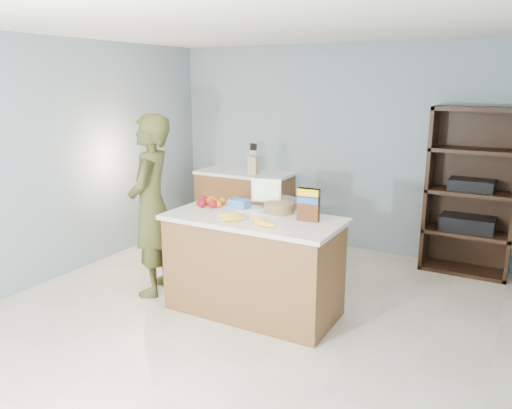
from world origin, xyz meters
The scene contains 15 objects.
floor centered at (0.00, 0.00, 0.00)m, with size 4.50×5.00×0.02m, color beige.
walls centered at (0.00, 0.00, 1.65)m, with size 4.52×5.02×2.51m.
counter_peninsula centered at (0.00, 0.30, 0.42)m, with size 1.56×0.76×0.90m.
back_cabinet centered at (-1.20, 2.20, 0.45)m, with size 1.24×0.62×0.90m.
shelving_unit centered at (1.55, 2.35, 0.86)m, with size 0.90×0.40×1.80m.
person centered at (-1.09, 0.22, 0.88)m, with size 0.64×0.42×1.76m, color #3F431D.
knife_block centered at (-1.02, 2.12, 1.02)m, with size 0.12×0.10×0.31m.
envelopes centered at (-0.01, 0.41, 0.90)m, with size 0.48×0.21×0.00m.
bananas centered at (0.03, 0.12, 0.92)m, with size 0.60×0.25×0.05m.
apples centered at (-0.57, 0.39, 0.94)m, with size 0.24×0.19×0.08m.
oranges centered at (-0.52, 0.50, 0.93)m, with size 0.29×0.20×0.07m.
blue_carton centered at (-0.27, 0.51, 0.94)m, with size 0.18×0.12×0.08m, color blue.
salad_bowl centered at (0.14, 0.55, 0.96)m, with size 0.30×0.30×0.13m.
tv centered at (-0.04, 0.62, 1.06)m, with size 0.28×0.12×0.28m.
cereal_box centered at (0.47, 0.41, 1.06)m, with size 0.19×0.09×0.28m.
Camera 1 is at (2.07, -3.37, 2.06)m, focal length 35.00 mm.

